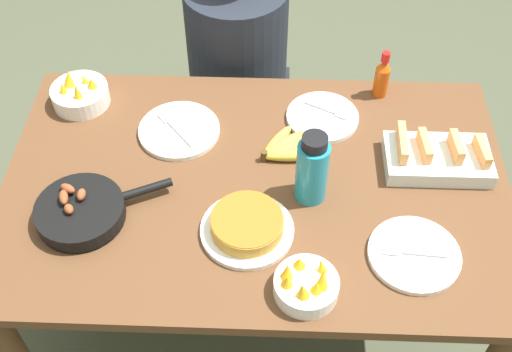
% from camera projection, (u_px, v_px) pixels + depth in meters
% --- Properties ---
extents(ground_plane, '(14.00, 14.00, 0.00)m').
position_uv_depth(ground_plane, '(256.00, 312.00, 2.39)').
color(ground_plane, '#474C38').
extents(dining_table, '(1.46, 0.92, 0.74)m').
position_uv_depth(dining_table, '(256.00, 205.00, 1.91)').
color(dining_table, brown).
rests_on(dining_table, ground_plane).
extents(banana_bunch, '(0.19, 0.16, 0.04)m').
position_uv_depth(banana_bunch, '(286.00, 148.00, 1.90)').
color(banana_bunch, gold).
rests_on(banana_bunch, dining_table).
extents(melon_tray, '(0.30, 0.18, 0.10)m').
position_uv_depth(melon_tray, '(437.00, 158.00, 1.86)').
color(melon_tray, silver).
rests_on(melon_tray, dining_table).
extents(skillet, '(0.36, 0.24, 0.08)m').
position_uv_depth(skillet, '(82.00, 211.00, 1.73)').
color(skillet, black).
rests_on(skillet, dining_table).
extents(frittata_plate_center, '(0.25, 0.25, 0.06)m').
position_uv_depth(frittata_plate_center, '(247.00, 226.00, 1.70)').
color(frittata_plate_center, white).
rests_on(frittata_plate_center, dining_table).
extents(empty_plate_near_front, '(0.25, 0.25, 0.02)m').
position_uv_depth(empty_plate_near_front, '(179.00, 130.00, 1.97)').
color(empty_plate_near_front, white).
rests_on(empty_plate_near_front, dining_table).
extents(empty_plate_far_left, '(0.24, 0.24, 0.02)m').
position_uv_depth(empty_plate_far_left, '(414.00, 255.00, 1.66)').
color(empty_plate_far_left, white).
rests_on(empty_plate_far_left, dining_table).
extents(empty_plate_far_right, '(0.23, 0.23, 0.02)m').
position_uv_depth(empty_plate_far_right, '(322.00, 117.00, 2.01)').
color(empty_plate_far_right, white).
rests_on(empty_plate_far_right, dining_table).
extents(fruit_bowl_mango, '(0.16, 0.16, 0.11)m').
position_uv_depth(fruit_bowl_mango, '(306.00, 285.00, 1.57)').
color(fruit_bowl_mango, white).
rests_on(fruit_bowl_mango, dining_table).
extents(fruit_bowl_citrus, '(0.18, 0.18, 0.12)m').
position_uv_depth(fruit_bowl_citrus, '(80.00, 94.00, 2.04)').
color(fruit_bowl_citrus, white).
rests_on(fruit_bowl_citrus, dining_table).
extents(water_bottle, '(0.09, 0.09, 0.23)m').
position_uv_depth(water_bottle, '(312.00, 169.00, 1.73)').
color(water_bottle, teal).
rests_on(water_bottle, dining_table).
extents(hot_sauce_bottle, '(0.05, 0.05, 0.17)m').
position_uv_depth(hot_sauce_bottle, '(382.00, 77.00, 2.03)').
color(hot_sauce_bottle, '#C64C0F').
rests_on(hot_sauce_bottle, dining_table).
extents(person_figure, '(0.40, 0.40, 1.17)m').
position_uv_depth(person_figure, '(238.00, 92.00, 2.49)').
color(person_figure, black).
rests_on(person_figure, ground_plane).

